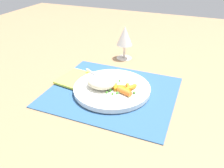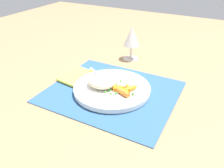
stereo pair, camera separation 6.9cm
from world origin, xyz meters
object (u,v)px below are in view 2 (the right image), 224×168
Objects in this scene: carrot_portion at (123,89)px; wine_glass at (132,37)px; plate at (112,89)px; fork at (107,82)px; rice_mound at (101,82)px; napkin at (77,76)px.

wine_glass is at bearing 109.00° from carrot_portion.
plate is 2.99× the size of carrot_portion.
carrot_portion is at bearing -20.33° from fork.
carrot_portion is 0.59× the size of wine_glass.
plate is 0.04m from fork.
rice_mound is 0.08m from carrot_portion.
plate is at bearing 166.51° from carrot_portion.
napkin is (-0.13, 0.04, -0.03)m from rice_mound.
napkin is at bearing 163.68° from rice_mound.
rice_mound is 0.04m from fork.
wine_glass is at bearing 68.69° from napkin.
plate is 0.16m from napkin.
plate is at bearing -78.79° from wine_glass.
wine_glass reaches higher than plate.
wine_glass is (-0.02, 0.30, 0.06)m from rice_mound.
carrot_portion is (0.05, -0.01, 0.02)m from plate.
fork is at bearing 150.03° from plate.
carrot_portion is 0.21m from napkin.
napkin is (-0.10, -0.27, -0.09)m from wine_glass.
napkin is (-0.16, 0.02, -0.00)m from plate.
rice_mound is 0.14m from napkin.
rice_mound is 0.52× the size of fork.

